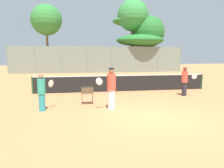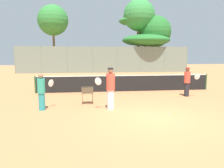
{
  "view_description": "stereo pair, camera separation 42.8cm",
  "coord_description": "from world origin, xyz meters",
  "px_view_note": "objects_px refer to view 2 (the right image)",
  "views": [
    {
      "loc": [
        -3.01,
        -7.68,
        2.46
      ],
      "look_at": [
        -1.29,
        2.58,
        1.0
      ],
      "focal_mm": 35.0,
      "sensor_mm": 36.0,
      "label": 1
    },
    {
      "loc": [
        -2.58,
        -7.74,
        2.46
      ],
      "look_at": [
        -1.29,
        2.58,
        1.0
      ],
      "focal_mm": 35.0,
      "sensor_mm": 36.0,
      "label": 2
    }
  ],
  "objects_px": {
    "player_red_cap": "(187,81)",
    "ball_cart": "(87,92)",
    "parked_car": "(112,66)",
    "player_yellow_shirt": "(110,88)",
    "tennis_net": "(125,83)",
    "player_white_outfit": "(42,92)"
  },
  "relations": [
    {
      "from": "player_red_cap",
      "to": "ball_cart",
      "type": "relative_size",
      "value": 1.95
    },
    {
      "from": "parked_car",
      "to": "player_yellow_shirt",
      "type": "bearing_deg",
      "value": -97.22
    },
    {
      "from": "player_red_cap",
      "to": "player_yellow_shirt",
      "type": "xyz_separation_m",
      "value": [
        -4.74,
        -2.41,
        0.09
      ]
    },
    {
      "from": "player_red_cap",
      "to": "parked_car",
      "type": "height_order",
      "value": "player_red_cap"
    },
    {
      "from": "ball_cart",
      "to": "parked_car",
      "type": "xyz_separation_m",
      "value": [
        3.92,
        22.0,
        0.04
      ]
    },
    {
      "from": "ball_cart",
      "to": "parked_car",
      "type": "distance_m",
      "value": 22.35
    },
    {
      "from": "tennis_net",
      "to": "player_red_cap",
      "type": "height_order",
      "value": "player_red_cap"
    },
    {
      "from": "tennis_net",
      "to": "player_yellow_shirt",
      "type": "relative_size",
      "value": 6.17
    },
    {
      "from": "tennis_net",
      "to": "ball_cart",
      "type": "xyz_separation_m",
      "value": [
        -2.47,
        -3.36,
        0.07
      ]
    },
    {
      "from": "ball_cart",
      "to": "parked_car",
      "type": "bearing_deg",
      "value": 79.89
    },
    {
      "from": "player_red_cap",
      "to": "parked_car",
      "type": "xyz_separation_m",
      "value": [
        -1.8,
        20.72,
        -0.2
      ]
    },
    {
      "from": "tennis_net",
      "to": "player_yellow_shirt",
      "type": "distance_m",
      "value": 4.75
    },
    {
      "from": "player_white_outfit",
      "to": "player_yellow_shirt",
      "type": "height_order",
      "value": "player_yellow_shirt"
    },
    {
      "from": "player_white_outfit",
      "to": "parked_car",
      "type": "relative_size",
      "value": 0.38
    },
    {
      "from": "player_yellow_shirt",
      "to": "ball_cart",
      "type": "xyz_separation_m",
      "value": [
        -0.99,
        1.13,
        -0.33
      ]
    },
    {
      "from": "player_white_outfit",
      "to": "parked_car",
      "type": "distance_m",
      "value": 23.65
    },
    {
      "from": "player_yellow_shirt",
      "to": "ball_cart",
      "type": "relative_size",
      "value": 2.17
    },
    {
      "from": "ball_cart",
      "to": "player_yellow_shirt",
      "type": "bearing_deg",
      "value": -48.75
    },
    {
      "from": "tennis_net",
      "to": "player_red_cap",
      "type": "xyz_separation_m",
      "value": [
        3.26,
        -2.08,
        0.3
      ]
    },
    {
      "from": "tennis_net",
      "to": "player_white_outfit",
      "type": "bearing_deg",
      "value": -136.27
    },
    {
      "from": "tennis_net",
      "to": "parked_car",
      "type": "height_order",
      "value": "parked_car"
    },
    {
      "from": "player_red_cap",
      "to": "player_white_outfit",
      "type": "bearing_deg",
      "value": -130.86
    }
  ]
}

